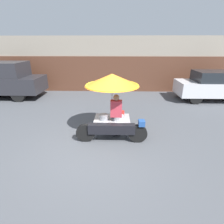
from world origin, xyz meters
name	(u,v)px	position (x,y,z in m)	size (l,w,h in m)	color
ground_plane	(96,150)	(0.00, 0.00, 0.00)	(36.00, 36.00, 0.00)	#4C4F54
shopfront_building	(108,63)	(0.00, 8.20, 1.76)	(28.00, 2.06, 3.53)	gray
vendor_motorcycle_cart	(112,90)	(0.47, 1.03, 1.64)	(2.33, 1.80, 2.14)	black
vendor_person	(116,114)	(0.61, 0.89, 0.84)	(0.38, 0.22, 1.51)	#2D2D33
parked_car	(215,86)	(6.16, 5.28, 0.84)	(4.25, 1.72, 1.66)	black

